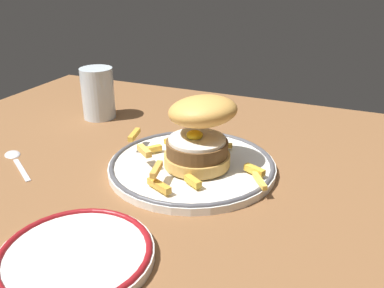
{
  "coord_description": "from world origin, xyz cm",
  "views": [
    {
      "loc": [
        18.33,
        -54.03,
        31.58
      ],
      "look_at": [
        -5.49,
        1.44,
        4.6
      ],
      "focal_mm": 38.89,
      "sensor_mm": 36.0,
      "label": 1
    }
  ],
  "objects": [
    {
      "name": "fries_pile",
      "position": [
        -6.48,
        -0.64,
        2.62
      ],
      "size": [
        25.92,
        20.0,
        2.93
      ],
      "color": "#EABC43",
      "rests_on": "dinner_plate"
    },
    {
      "name": "spoon",
      "position": [
        -35.52,
        -6.71,
        0.36
      ],
      "size": [
        12.01,
        8.79,
        0.9
      ],
      "color": "silver",
      "rests_on": "ground_plane"
    },
    {
      "name": "side_plate",
      "position": [
        -8.76,
        -24.39,
        0.83
      ],
      "size": [
        17.89,
        17.89,
        1.6
      ],
      "color": "white",
      "rests_on": "ground_plane"
    },
    {
      "name": "water_glass",
      "position": [
        -33.64,
        16.23,
        4.63
      ],
      "size": [
        6.88,
        6.88,
        10.82
      ],
      "color": "silver",
      "rests_on": "ground_plane"
    },
    {
      "name": "dinner_plate",
      "position": [
        -5.49,
        1.44,
        0.84
      ],
      "size": [
        27.14,
        27.14,
        1.6
      ],
      "color": "white",
      "rests_on": "ground_plane"
    },
    {
      "name": "knife",
      "position": [
        -14.19,
        27.63,
        0.26
      ],
      "size": [
        7.23,
        17.52,
        0.7
      ],
      "color": "black",
      "rests_on": "ground_plane"
    },
    {
      "name": "burger",
      "position": [
        -4.15,
        1.51,
        7.21
      ],
      "size": [
        14.69,
        14.44,
        11.5
      ],
      "color": "gold",
      "rests_on": "dinner_plate"
    },
    {
      "name": "ground_plane",
      "position": [
        0.0,
        0.0,
        -2.0
      ],
      "size": [
        126.24,
        85.8,
        4.0
      ],
      "primitive_type": "cube",
      "color": "brown"
    }
  ]
}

